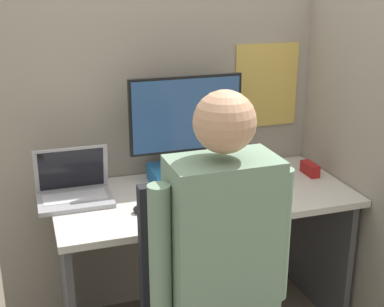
% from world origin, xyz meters
% --- Properties ---
extents(cubicle_panel_back, '(1.84, 0.05, 1.66)m').
position_xyz_m(cubicle_panel_back, '(0.00, 0.65, 0.83)').
color(cubicle_panel_back, gray).
rests_on(cubicle_panel_back, ground).
extents(cubicle_panel_right, '(0.04, 1.25, 1.66)m').
position_xyz_m(cubicle_panel_right, '(0.69, 0.25, 0.83)').
color(cubicle_panel_right, gray).
rests_on(cubicle_panel_right, ground).
extents(desk, '(1.34, 0.63, 0.72)m').
position_xyz_m(desk, '(0.00, 0.31, 0.54)').
color(desk, beige).
rests_on(desk, ground).
extents(paper_box, '(0.34, 0.23, 0.07)m').
position_xyz_m(paper_box, '(-0.03, 0.46, 0.76)').
color(paper_box, '#236BAD').
rests_on(paper_box, desk).
extents(monitor, '(0.53, 0.22, 0.43)m').
position_xyz_m(monitor, '(-0.03, 0.47, 1.02)').
color(monitor, black).
rests_on(monitor, paper_box).
extents(laptop, '(0.32, 0.22, 0.23)m').
position_xyz_m(laptop, '(-0.56, 0.41, 0.77)').
color(laptop, '#99999E').
rests_on(laptop, desk).
extents(mouse, '(0.06, 0.05, 0.03)m').
position_xyz_m(mouse, '(-0.32, 0.20, 0.74)').
color(mouse, black).
rests_on(mouse, desk).
extents(stapler, '(0.05, 0.12, 0.06)m').
position_xyz_m(stapler, '(0.57, 0.36, 0.75)').
color(stapler, '#A31919').
rests_on(stapler, desk).
extents(carrot_toy, '(0.05, 0.13, 0.05)m').
position_xyz_m(carrot_toy, '(-0.11, 0.09, 0.75)').
color(carrot_toy, orange).
rests_on(carrot_toy, desk).
extents(person, '(0.48, 0.40, 1.35)m').
position_xyz_m(person, '(-0.18, -0.42, 0.77)').
color(person, black).
rests_on(person, ground).
extents(coffee_mug, '(0.08, 0.08, 0.10)m').
position_xyz_m(coffee_mug, '(0.34, 0.44, 0.77)').
color(coffee_mug, '#232328').
rests_on(coffee_mug, desk).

